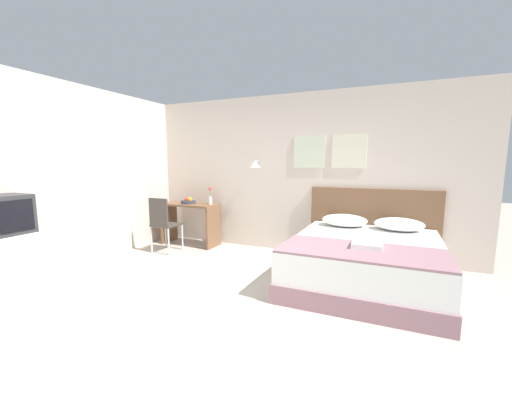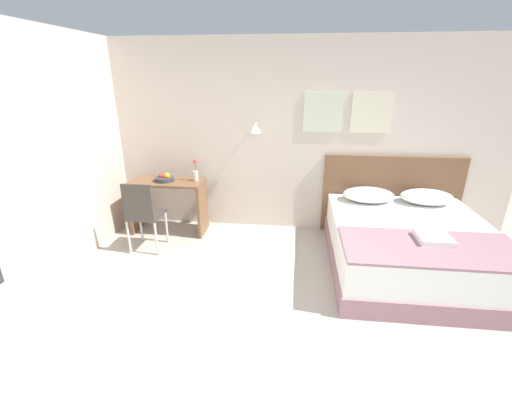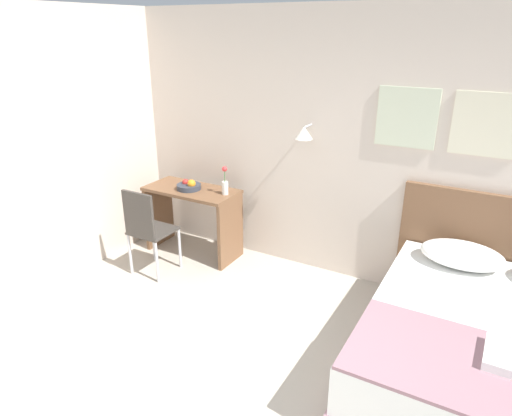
% 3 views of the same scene
% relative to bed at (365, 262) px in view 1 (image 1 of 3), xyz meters
% --- Properties ---
extents(ground_plane, '(24.00, 24.00, 0.00)m').
position_rel_bed_xyz_m(ground_plane, '(-1.37, -1.50, -0.29)').
color(ground_plane, '#B2A899').
extents(wall_back, '(5.94, 0.31, 2.65)m').
position_rel_bed_xyz_m(wall_back, '(-1.37, 1.10, 1.04)').
color(wall_back, beige).
rests_on(wall_back, ground_plane).
extents(wall_left, '(0.06, 5.57, 2.65)m').
position_rel_bed_xyz_m(wall_left, '(-3.97, -1.71, 1.04)').
color(wall_left, beige).
rests_on(wall_left, ground_plane).
extents(bed, '(1.78, 2.03, 0.58)m').
position_rel_bed_xyz_m(bed, '(0.00, 0.00, 0.00)').
color(bed, gray).
rests_on(bed, ground_plane).
extents(headboard, '(1.90, 0.06, 1.13)m').
position_rel_bed_xyz_m(headboard, '(0.00, 1.04, 0.28)').
color(headboard, brown).
rests_on(headboard, ground_plane).
extents(pillow_left, '(0.67, 0.45, 0.18)m').
position_rel_bed_xyz_m(pillow_left, '(-0.37, 0.74, 0.38)').
color(pillow_left, white).
rests_on(pillow_left, bed).
extents(pillow_right, '(0.67, 0.45, 0.18)m').
position_rel_bed_xyz_m(pillow_right, '(0.37, 0.74, 0.38)').
color(pillow_right, white).
rests_on(pillow_right, bed).
extents(throw_blanket, '(1.72, 0.81, 0.02)m').
position_rel_bed_xyz_m(throw_blanket, '(0.00, -0.59, 0.30)').
color(throw_blanket, gray).
rests_on(throw_blanket, bed).
extents(folded_towel_near_foot, '(0.32, 0.32, 0.06)m').
position_rel_bed_xyz_m(folded_towel_near_foot, '(0.05, -0.45, 0.35)').
color(folded_towel_near_foot, white).
rests_on(folded_towel_near_foot, throw_blanket).
extents(desk, '(1.05, 0.50, 0.78)m').
position_rel_bed_xyz_m(desk, '(-3.16, 0.72, 0.24)').
color(desk, brown).
rests_on(desk, ground_plane).
extents(desk_chair, '(0.41, 0.41, 0.95)m').
position_rel_bed_xyz_m(desk_chair, '(-3.26, 0.07, 0.27)').
color(desk_chair, '#3D3833').
rests_on(desk_chair, ground_plane).
extents(fruit_bowl, '(0.27, 0.27, 0.12)m').
position_rel_bed_xyz_m(fruit_bowl, '(-3.17, 0.69, 0.53)').
color(fruit_bowl, '#333842').
rests_on(fruit_bowl, desk).
extents(flower_vase, '(0.07, 0.07, 0.31)m').
position_rel_bed_xyz_m(flower_vase, '(-2.74, 0.75, 0.61)').
color(flower_vase, silver).
rests_on(flower_vase, desk).
extents(tv_stand, '(0.45, 0.57, 0.73)m').
position_rel_bed_xyz_m(tv_stand, '(-3.70, -2.00, 0.08)').
color(tv_stand, white).
rests_on(tv_stand, ground_plane).
extents(television, '(0.44, 0.43, 0.45)m').
position_rel_bed_xyz_m(television, '(-3.70, -2.00, 0.66)').
color(television, '#2D2D30').
rests_on(television, tv_stand).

